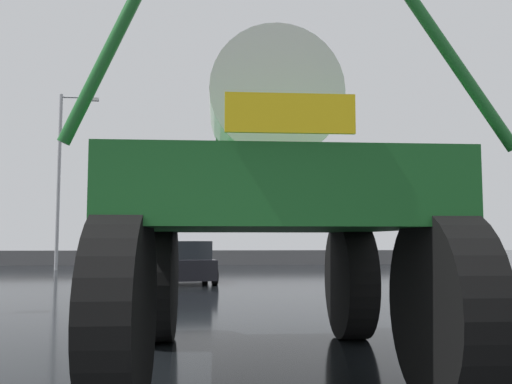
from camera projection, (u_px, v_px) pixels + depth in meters
name	position (u px, v px, depth m)	size (l,w,h in m)	color
ground_plane	(214.00, 283.00, 19.75)	(120.00, 120.00, 0.00)	black
oversize_sprayer	(267.00, 210.00, 6.99)	(4.35, 5.51, 4.48)	black
sedan_ahead	(187.00, 263.00, 20.31)	(2.35, 4.31, 1.52)	black
traffic_signal_near_right	(440.00, 207.00, 12.65)	(0.24, 0.54, 3.21)	#A8AAAF
streetlight_far_left	(62.00, 172.00, 28.71)	(2.04, 0.24, 9.22)	#A8AAAF
roadside_barrier	(215.00, 258.00, 34.31)	(32.84, 0.24, 0.90)	#59595B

